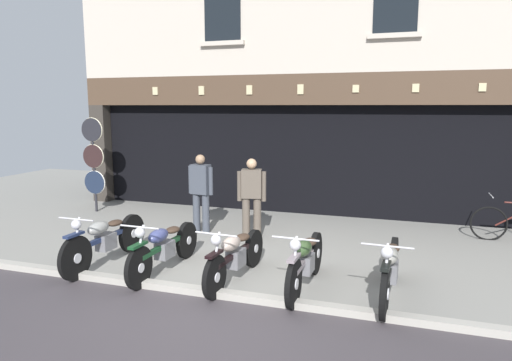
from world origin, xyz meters
The scene contains 12 objects.
ground centered at (0.00, -0.98, -0.04)m, with size 23.54×22.00×0.18m.
shop_facade centered at (0.00, 7.01, 1.72)m, with size 11.84×4.42×6.34m.
motorcycle_left centered at (-2.25, 0.70, 0.44)m, with size 0.62×2.12×0.94m.
motorcycle_center_left centered at (-1.17, 0.70, 0.42)m, with size 0.62×2.07×0.90m.
motorcycle_center centered at (0.02, 0.69, 0.41)m, with size 0.62×1.99×0.89m.
motorcycle_center_right centered at (1.07, 0.71, 0.43)m, with size 0.62×1.97×0.93m.
motorcycle_right centered at (2.22, 0.75, 0.43)m, with size 0.62×2.02×0.93m.
salesman_left centered at (-1.60, 3.00, 0.89)m, with size 0.56×0.27×1.61m.
shopkeeper_center centered at (-0.45, 2.86, 0.87)m, with size 0.55×0.30×1.59m.
tyre_sign_pole centered at (-4.88, 3.94, 1.35)m, with size 0.59×0.06×2.31m.
advert_board_near centered at (1.80, 5.40, 1.66)m, with size 0.73×0.03×0.88m.
advert_board_far centered at (2.71, 5.40, 1.55)m, with size 0.83×0.03×1.09m.
Camera 1 is at (2.36, -5.44, 2.58)m, focal length 32.46 mm.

